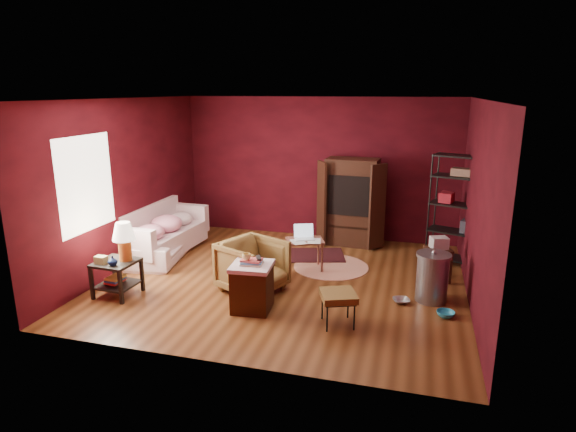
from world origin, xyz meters
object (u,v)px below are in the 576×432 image
(sofa, at_px, (164,234))
(armchair, at_px, (253,264))
(tv_armoire, at_px, (351,201))
(wire_shelving, at_px, (459,206))
(hamper, at_px, (252,286))
(laptop_desk, at_px, (305,243))
(side_table, at_px, (120,252))

(sofa, relative_size, armchair, 2.32)
(tv_armoire, bearing_deg, wire_shelving, -14.82)
(sofa, relative_size, wire_shelving, 1.05)
(sofa, height_order, hamper, sofa)
(laptop_desk, relative_size, wire_shelving, 0.40)
(armchair, bearing_deg, laptop_desk, -2.82)
(laptop_desk, relative_size, tv_armoire, 0.45)
(hamper, bearing_deg, side_table, -179.13)
(side_table, relative_size, wire_shelving, 0.58)
(side_table, bearing_deg, laptop_desk, 36.12)
(side_table, height_order, wire_shelving, wire_shelving)
(sofa, relative_size, laptop_desk, 2.64)
(armchair, height_order, tv_armoire, tv_armoire)
(hamper, xyz_separation_m, tv_armoire, (0.87, 3.23, 0.53))
(armchair, distance_m, tv_armoire, 2.87)
(side_table, xyz_separation_m, laptop_desk, (2.34, 1.71, -0.19))
(side_table, distance_m, laptop_desk, 2.90)
(wire_shelving, bearing_deg, laptop_desk, -140.99)
(armchair, distance_m, side_table, 1.92)
(sofa, bearing_deg, hamper, -136.04)
(sofa, bearing_deg, side_table, -179.48)
(hamper, bearing_deg, laptop_desk, 78.75)
(sofa, height_order, armchair, armchair)
(laptop_desk, height_order, wire_shelving, wire_shelving)
(armchair, height_order, laptop_desk, armchair)
(hamper, bearing_deg, armchair, 108.74)
(side_table, height_order, laptop_desk, side_table)
(hamper, bearing_deg, wire_shelving, 43.23)
(armchair, xyz_separation_m, side_table, (-1.80, -0.64, 0.23))
(laptop_desk, bearing_deg, tv_armoire, 49.00)
(armchair, xyz_separation_m, wire_shelving, (2.99, 2.01, 0.61))
(sofa, xyz_separation_m, tv_armoire, (3.18, 1.50, 0.48))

